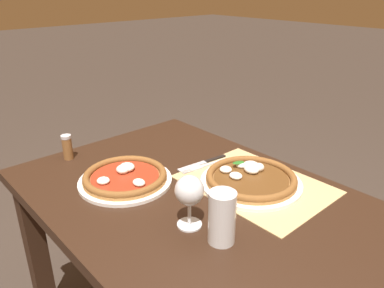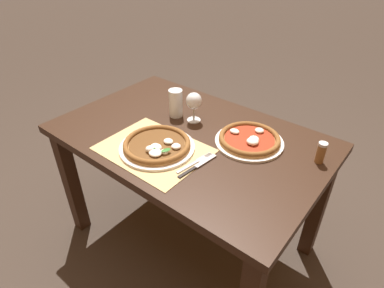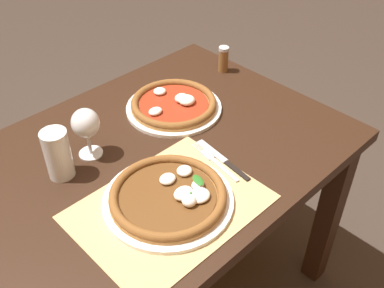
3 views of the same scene
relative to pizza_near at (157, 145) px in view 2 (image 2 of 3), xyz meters
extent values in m
plane|color=#382D26|center=(0.03, 0.19, -0.76)|extent=(24.00, 24.00, 0.00)
cube|color=black|center=(0.03, 0.19, -0.04)|extent=(1.29, 0.83, 0.04)
cube|color=black|center=(-0.55, -0.17, -0.41)|extent=(0.07, 0.07, 0.70)
cube|color=black|center=(-0.55, 0.54, -0.41)|extent=(0.07, 0.07, 0.70)
cube|color=black|center=(0.62, 0.54, -0.41)|extent=(0.07, 0.07, 0.70)
cube|color=tan|center=(-0.01, -0.01, -0.02)|extent=(0.47, 0.35, 0.00)
cylinder|color=white|center=(0.00, 0.00, -0.01)|extent=(0.34, 0.34, 0.01)
cylinder|color=#B77F42|center=(0.00, 0.00, 0.00)|extent=(0.30, 0.30, 0.01)
torus|color=brown|center=(0.00, 0.00, 0.01)|extent=(0.30, 0.30, 0.02)
cylinder|color=brown|center=(0.00, 0.00, 0.00)|extent=(0.25, 0.25, 0.00)
ellipsoid|color=white|center=(0.01, -0.06, 0.02)|extent=(0.04, 0.04, 0.03)
ellipsoid|color=white|center=(0.05, -0.06, 0.01)|extent=(0.06, 0.05, 0.02)
ellipsoid|color=white|center=(0.08, 0.03, 0.01)|extent=(0.04, 0.04, 0.02)
ellipsoid|color=white|center=(0.02, -0.03, 0.02)|extent=(0.05, 0.04, 0.03)
ellipsoid|color=white|center=(0.03, 0.04, 0.01)|extent=(0.05, 0.04, 0.02)
ellipsoid|color=white|center=(0.07, -0.03, 0.01)|extent=(0.04, 0.03, 0.02)
ellipsoid|color=#286B23|center=(0.03, -0.04, 0.02)|extent=(0.04, 0.05, 0.00)
ellipsoid|color=#286B23|center=(0.08, -0.03, 0.02)|extent=(0.04, 0.05, 0.00)
cylinder|color=white|center=(0.29, 0.30, -0.02)|extent=(0.32, 0.32, 0.01)
cylinder|color=#B77F42|center=(0.29, 0.30, -0.01)|extent=(0.28, 0.28, 0.01)
torus|color=brown|center=(0.29, 0.30, 0.00)|extent=(0.28, 0.28, 0.02)
cylinder|color=maroon|center=(0.29, 0.30, 0.00)|extent=(0.23, 0.23, 0.00)
ellipsoid|color=white|center=(0.21, 0.30, 0.01)|extent=(0.05, 0.04, 0.02)
ellipsoid|color=white|center=(0.33, 0.27, 0.01)|extent=(0.05, 0.05, 0.03)
ellipsoid|color=white|center=(0.30, 0.38, 0.01)|extent=(0.04, 0.04, 0.02)
ellipsoid|color=white|center=(0.32, 0.30, 0.01)|extent=(0.05, 0.04, 0.03)
cylinder|color=silver|center=(-0.03, 0.30, -0.02)|extent=(0.07, 0.07, 0.00)
cylinder|color=silver|center=(-0.03, 0.30, 0.02)|extent=(0.01, 0.01, 0.06)
ellipsoid|color=silver|center=(-0.03, 0.30, 0.09)|extent=(0.08, 0.08, 0.08)
ellipsoid|color=#C17019|center=(-0.03, 0.30, 0.08)|extent=(0.07, 0.07, 0.05)
cylinder|color=silver|center=(-0.14, 0.29, 0.05)|extent=(0.07, 0.07, 0.15)
cylinder|color=black|center=(-0.14, 0.29, 0.04)|extent=(0.07, 0.07, 0.12)
cylinder|color=silver|center=(-0.14, 0.29, 0.10)|extent=(0.07, 0.07, 0.02)
cube|color=#B7B7BC|center=(0.19, -0.02, -0.02)|extent=(0.03, 0.12, 0.00)
cube|color=#B7B7BC|center=(0.20, 0.06, -0.02)|extent=(0.03, 0.05, 0.00)
cylinder|color=#B7B7BC|center=(0.22, 0.10, -0.02)|extent=(0.01, 0.04, 0.00)
cylinder|color=#B7B7BC|center=(0.21, 0.10, -0.02)|extent=(0.01, 0.04, 0.00)
cylinder|color=#B7B7BC|center=(0.21, 0.10, -0.02)|extent=(0.01, 0.04, 0.00)
cylinder|color=#B7B7BC|center=(0.20, 0.10, -0.02)|extent=(0.01, 0.04, 0.00)
cube|color=black|center=(0.21, -0.05, -0.02)|extent=(0.02, 0.10, 0.01)
cube|color=#B7B7BC|center=(0.22, 0.06, -0.02)|extent=(0.03, 0.12, 0.00)
cylinder|color=brown|center=(0.60, 0.36, 0.02)|extent=(0.04, 0.04, 0.08)
cylinder|color=#BCBCC1|center=(0.60, 0.36, 0.07)|extent=(0.04, 0.04, 0.01)
camera|label=1|loc=(-0.68, 0.88, 0.60)|focal=35.00mm
camera|label=2|loc=(0.86, -0.82, 0.81)|focal=30.00mm
camera|label=3|loc=(-0.52, -0.62, 0.83)|focal=42.00mm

